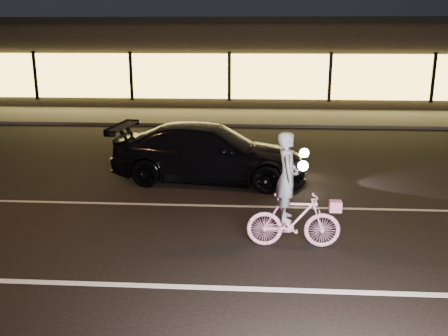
{
  "coord_description": "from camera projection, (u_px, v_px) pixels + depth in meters",
  "views": [
    {
      "loc": [
        1.24,
        -7.94,
        3.57
      ],
      "look_at": [
        0.68,
        0.6,
        1.22
      ],
      "focal_mm": 40.0,
      "sensor_mm": 36.0,
      "label": 1
    }
  ],
  "objects": [
    {
      "name": "sidewalk",
      "position": [
        227.0,
        117.0,
        21.16
      ],
      "size": [
        30.0,
        4.0,
        0.12
      ],
      "primitive_type": "cube",
      "color": "#383533",
      "rests_on": "ground"
    },
    {
      "name": "lane_stripe_far",
      "position": [
        196.0,
        205.0,
        10.59
      ],
      "size": [
        60.0,
        0.1,
        0.01
      ],
      "primitive_type": "cube",
      "color": "gray",
      "rests_on": "ground"
    },
    {
      "name": "sedan",
      "position": [
        210.0,
        153.0,
        12.23
      ],
      "size": [
        4.97,
        2.46,
        1.39
      ],
      "rotation": [
        0.0,
        0.0,
        1.46
      ],
      "color": "black",
      "rests_on": "ground"
    },
    {
      "name": "ground",
      "position": [
        183.0,
        244.0,
        8.67
      ],
      "size": [
        90.0,
        90.0,
        0.0
      ],
      "primitive_type": "plane",
      "color": "black",
      "rests_on": "ground"
    },
    {
      "name": "lane_stripe_near",
      "position": [
        168.0,
        286.0,
        7.22
      ],
      "size": [
        60.0,
        0.12,
        0.01
      ],
      "primitive_type": "cube",
      "color": "silver",
      "rests_on": "ground"
    },
    {
      "name": "storefront",
      "position": [
        234.0,
        59.0,
        26.35
      ],
      "size": [
        25.4,
        8.42,
        4.2
      ],
      "color": "black",
      "rests_on": "ground"
    },
    {
      "name": "cyclist",
      "position": [
        292.0,
        207.0,
        8.38
      ],
      "size": [
        1.59,
        0.55,
        2.01
      ],
      "rotation": [
        0.0,
        0.0,
        1.57
      ],
      "color": "#FF49AE",
      "rests_on": "ground"
    }
  ]
}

